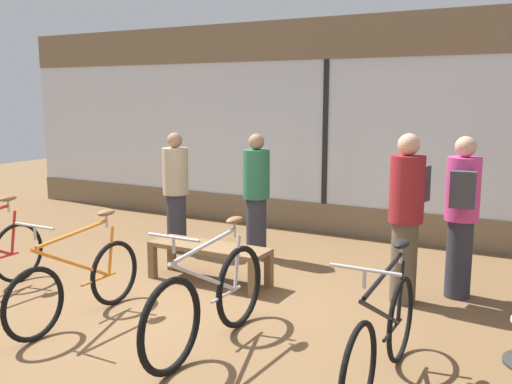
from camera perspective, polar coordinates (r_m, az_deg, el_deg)
name	(u,v)px	position (r m, az deg, el deg)	size (l,w,h in m)	color
ground_plane	(172,315)	(5.63, -8.36, -12.11)	(24.00, 24.00, 0.00)	brown
shop_back_wall	(326,125)	(8.61, 7.02, 6.65)	(12.00, 0.08, 3.20)	#7A664C
bicycle_left	(79,282)	(5.59, -17.33, -8.62)	(0.46, 1.64, 1.01)	black
bicycle_right	(209,301)	(4.81, -4.71, -10.78)	(0.46, 1.77, 1.06)	black
bicycle_far_right	(383,336)	(4.27, 12.56, -13.91)	(0.46, 1.70, 1.02)	black
display_bench	(209,252)	(6.42, -4.71, -5.98)	(1.40, 0.44, 0.43)	brown
customer_near_rack	(256,194)	(7.26, 0.03, -0.18)	(0.36, 0.36, 1.60)	#2D2D38
customer_by_window	(462,212)	(6.16, 19.87, -1.92)	(0.38, 0.51, 1.68)	#2D2D38
customer_mid_floor	(176,190)	(7.65, -8.02, 0.20)	(0.47, 0.47, 1.60)	#2D2D38
customer_near_bench	(407,213)	(5.86, 14.83, -2.02)	(0.39, 0.52, 1.72)	brown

